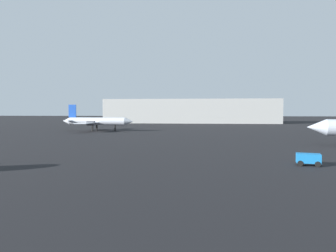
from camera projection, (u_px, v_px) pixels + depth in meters
airplane_distant at (96, 121)px, 86.23m from camera, size 21.72×18.21×7.58m
baggage_cart at (308, 159)px, 32.43m from camera, size 2.62×1.81×1.30m
terminal_building at (191, 111)px, 144.73m from camera, size 80.07×22.27×11.07m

